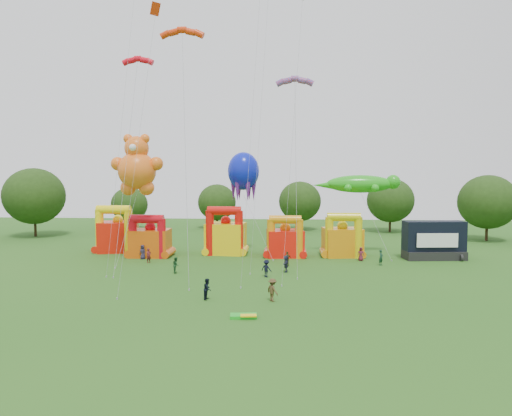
# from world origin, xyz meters

# --- Properties ---
(ground) EXTENTS (160.00, 160.00, 0.00)m
(ground) POSITION_xyz_m (0.00, 0.00, 0.00)
(ground) COLOR #255919
(ground) RESTS_ON ground
(tree_ring) EXTENTS (126.78, 128.91, 12.07)m
(tree_ring) POSITION_xyz_m (-1.22, 0.63, 6.26)
(tree_ring) COLOR #352314
(tree_ring) RESTS_ON ground
(bouncy_castle_0) EXTENTS (5.99, 5.20, 6.64)m
(bouncy_castle_0) POSITION_xyz_m (-18.00, 29.52, 2.52)
(bouncy_castle_0) COLOR red
(bouncy_castle_0) RESTS_ON ground
(bouncy_castle_1) EXTENTS (5.02, 4.07, 5.67)m
(bouncy_castle_1) POSITION_xyz_m (-12.32, 26.10, 2.16)
(bouncy_castle_1) COLOR #D64F0B
(bouncy_castle_1) RESTS_ON ground
(bouncy_castle_2) EXTENTS (5.45, 4.57, 6.61)m
(bouncy_castle_2) POSITION_xyz_m (-2.61, 28.75, 2.51)
(bouncy_castle_2) COLOR yellow
(bouncy_castle_2) RESTS_ON ground
(bouncy_castle_3) EXTENTS (5.10, 4.29, 5.57)m
(bouncy_castle_3) POSITION_xyz_m (5.51, 27.25, 2.13)
(bouncy_castle_3) COLOR red
(bouncy_castle_3) RESTS_ON ground
(bouncy_castle_4) EXTENTS (5.32, 4.54, 5.89)m
(bouncy_castle_4) POSITION_xyz_m (13.07, 27.91, 2.25)
(bouncy_castle_4) COLOR orange
(bouncy_castle_4) RESTS_ON ground
(stage_trailer) EXTENTS (7.81, 3.61, 4.93)m
(stage_trailer) POSITION_xyz_m (24.52, 26.85, 2.37)
(stage_trailer) COLOR black
(stage_trailer) RESTS_ON ground
(teddy_bear_kite) EXTENTS (6.63, 7.77, 15.96)m
(teddy_bear_kite) POSITION_xyz_m (-13.13, 22.78, 9.77)
(teddy_bear_kite) COLOR orange
(teddy_bear_kite) RESTS_ON ground
(gecko_kite) EXTENTS (11.81, 7.60, 10.91)m
(gecko_kite) POSITION_xyz_m (16.72, 28.63, 6.00)
(gecko_kite) COLOR green
(gecko_kite) RESTS_ON ground
(octopus_kite) EXTENTS (6.73, 9.33, 14.07)m
(octopus_kite) POSITION_xyz_m (1.15, 28.66, 6.15)
(octopus_kite) COLOR #0C19BC
(octopus_kite) RESTS_ON ground
(parafoil_kites) EXTENTS (22.71, 14.04, 27.43)m
(parafoil_kites) POSITION_xyz_m (-4.06, 13.95, 13.16)
(parafoil_kites) COLOR red
(parafoil_kites) RESTS_ON ground
(diamond_kites) EXTENTS (21.06, 17.35, 38.50)m
(diamond_kites) POSITION_xyz_m (-1.52, 14.47, 16.71)
(diamond_kites) COLOR red
(diamond_kites) RESTS_ON ground
(folded_kite_bundle) EXTENTS (2.09, 1.26, 0.31)m
(folded_kite_bundle) POSITION_xyz_m (2.58, 0.94, 0.14)
(folded_kite_bundle) COLOR green
(folded_kite_bundle) RESTS_ON ground
(spectator_0) EXTENTS (1.06, 0.90, 1.85)m
(spectator_0) POSITION_xyz_m (-12.70, 24.19, 0.92)
(spectator_0) COLOR #262239
(spectator_0) RESTS_ON ground
(spectator_1) EXTENTS (0.74, 0.78, 1.79)m
(spectator_1) POSITION_xyz_m (-11.15, 21.75, 0.90)
(spectator_1) COLOR #58191D
(spectator_1) RESTS_ON ground
(spectator_2) EXTENTS (0.87, 1.00, 1.76)m
(spectator_2) POSITION_xyz_m (-6.38, 16.20, 0.88)
(spectator_2) COLOR #1D4823
(spectator_2) RESTS_ON ground
(spectator_3) EXTENTS (1.38, 1.17, 1.85)m
(spectator_3) POSITION_xyz_m (3.61, 14.84, 0.92)
(spectator_3) COLOR black
(spectator_3) RESTS_ON ground
(spectator_4) EXTENTS (1.09, 0.87, 1.74)m
(spectator_4) POSITION_xyz_m (5.80, 20.83, 0.87)
(spectator_4) COLOR #443E1B
(spectator_4) RESTS_ON ground
(spectator_5) EXTENTS (0.68, 1.77, 1.88)m
(spectator_5) POSITION_xyz_m (5.66, 17.52, 0.94)
(spectator_5) COLOR #282C43
(spectator_5) RESTS_ON ground
(spectator_6) EXTENTS (0.88, 0.60, 1.73)m
(spectator_6) POSITION_xyz_m (15.01, 24.90, 0.86)
(spectator_6) COLOR #581927
(spectator_6) RESTS_ON ground
(spectator_7) EXTENTS (0.76, 0.81, 1.86)m
(spectator_7) POSITION_xyz_m (16.95, 22.18, 0.93)
(spectator_7) COLOR #163724
(spectator_7) RESTS_ON ground
(spectator_8) EXTENTS (0.81, 0.98, 1.83)m
(spectator_8) POSITION_xyz_m (-1.05, 5.80, 0.92)
(spectator_8) COLOR black
(spectator_8) RESTS_ON ground
(spectator_9) EXTENTS (1.38, 1.44, 1.97)m
(spectator_9) POSITION_xyz_m (4.56, 5.57, 0.98)
(spectator_9) COLOR #48361C
(spectator_9) RESTS_ON ground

